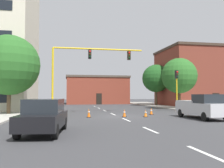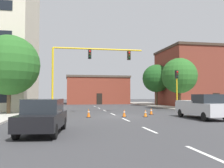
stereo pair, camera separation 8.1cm
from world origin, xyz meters
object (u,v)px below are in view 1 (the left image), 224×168
object	(u,v)px
tree_left_near	(9,65)
pickup_truck_silver	(202,107)
tree_right_far	(156,78)
traffic_cone_roadside_c	(89,113)
traffic_cone_roadside_b	(146,113)
traffic_cone_roadside_a	(124,113)
traffic_signal_gantry	(66,91)
traffic_cone_roadside_d	(151,111)
sedan_black_near_left	(44,116)
tree_right_mid	(179,76)
traffic_light_pole_right	(177,81)

from	to	relation	value
tree_left_near	pickup_truck_silver	world-z (taller)	tree_left_near
tree_right_far	pickup_truck_silver	world-z (taller)	tree_right_far
pickup_truck_silver	traffic_cone_roadside_c	world-z (taller)	pickup_truck_silver
traffic_cone_roadside_b	traffic_cone_roadside_a	bearing A→B (deg)	171.21
pickup_truck_silver	traffic_signal_gantry	bearing A→B (deg)	147.02
tree_left_near	traffic_cone_roadside_b	distance (m)	13.77
traffic_cone_roadside_a	traffic_cone_roadside_d	bearing A→B (deg)	31.80
pickup_truck_silver	sedan_black_near_left	bearing A→B (deg)	-155.64
pickup_truck_silver	traffic_cone_roadside_b	xyz separation A→B (m)	(-4.05, 2.33, -0.66)
tree_left_near	tree_right_far	bearing A→B (deg)	36.12
tree_left_near	tree_right_mid	size ratio (longest dim) A/B	1.12
tree_right_mid	traffic_cone_roadside_b	xyz separation A→B (m)	(-8.09, -9.98, -4.18)
traffic_cone_roadside_b	traffic_cone_roadside_c	size ratio (longest dim) A/B	0.85
tree_left_near	sedan_black_near_left	bearing A→B (deg)	-70.13
traffic_cone_roadside_a	traffic_cone_roadside_b	xyz separation A→B (m)	(1.85, -0.29, -0.02)
tree_right_mid	traffic_cone_roadside_c	size ratio (longest dim) A/B	9.10
traffic_light_pole_right	traffic_cone_roadside_a	size ratio (longest dim) A/B	7.02
tree_right_mid	pickup_truck_silver	size ratio (longest dim) A/B	1.27
traffic_signal_gantry	traffic_cone_roadside_d	bearing A→B (deg)	-16.85
tree_right_mid	traffic_cone_roadside_b	world-z (taller)	tree_right_mid
traffic_cone_roadside_d	tree_left_near	bearing A→B (deg)	171.54
tree_left_near	traffic_cone_roadside_b	world-z (taller)	tree_left_near
traffic_light_pole_right	traffic_cone_roadside_a	world-z (taller)	traffic_light_pole_right
sedan_black_near_left	tree_left_near	bearing A→B (deg)	109.87
traffic_signal_gantry	tree_right_far	distance (m)	21.30
tree_left_near	traffic_cone_roadside_a	world-z (taller)	tree_left_near
tree_right_mid	traffic_cone_roadside_d	distance (m)	11.08
tree_right_far	traffic_cone_roadside_d	bearing A→B (deg)	-112.44
traffic_light_pole_right	sedan_black_near_left	size ratio (longest dim) A/B	1.03
traffic_signal_gantry	traffic_cone_roadside_a	xyz separation A→B (m)	(5.00, -4.45, -1.98)
traffic_signal_gantry	tree_right_far	bearing A→B (deg)	43.84
traffic_cone_roadside_c	traffic_signal_gantry	bearing A→B (deg)	114.42
traffic_cone_roadside_d	traffic_cone_roadside_b	bearing A→B (deg)	-120.62
traffic_cone_roadside_c	tree_left_near	bearing A→B (deg)	152.89
traffic_signal_gantry	traffic_cone_roadside_a	bearing A→B (deg)	-41.66
traffic_light_pole_right	traffic_cone_roadside_b	size ratio (longest dim) A/B	7.47
tree_left_near	traffic_cone_roadside_a	size ratio (longest dim) A/B	11.29
pickup_truck_silver	traffic_cone_roadside_c	bearing A→B (deg)	162.38
tree_right_mid	sedan_black_near_left	size ratio (longest dim) A/B	1.47
tree_right_mid	tree_right_far	xyz separation A→B (m)	(0.32, 9.41, 0.26)
tree_right_far	traffic_cone_roadside_a	bearing A→B (deg)	-118.23
traffic_signal_gantry	traffic_cone_roadside_b	world-z (taller)	traffic_signal_gantry
tree_left_near	traffic_cone_roadside_d	size ratio (longest dim) A/B	11.70
pickup_truck_silver	traffic_cone_roadside_d	size ratio (longest dim) A/B	8.24
tree_right_mid	traffic_cone_roadside_d	world-z (taller)	tree_right_mid
traffic_cone_roadside_b	traffic_cone_roadside_d	distance (m)	2.62
pickup_truck_silver	traffic_cone_roadside_c	xyz separation A→B (m)	(-8.98, 2.85, -0.60)
traffic_cone_roadside_b	traffic_signal_gantry	bearing A→B (deg)	145.33
traffic_light_pole_right	tree_left_near	bearing A→B (deg)	-174.50
tree_right_mid	sedan_black_near_left	xyz separation A→B (m)	(-16.03, -17.74, -3.61)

